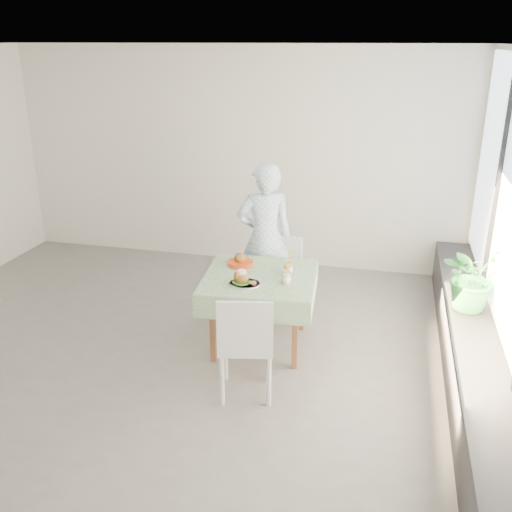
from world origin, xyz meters
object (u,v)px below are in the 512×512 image
(chair_far, at_px, (279,290))
(juice_cup_orange, at_px, (288,268))
(chair_near, at_px, (246,363))
(cafe_table, at_px, (260,302))
(main_dish, at_px, (243,279))
(diner, at_px, (265,238))
(potted_plant, at_px, (473,276))

(chair_far, distance_m, juice_cup_orange, 0.91)
(juice_cup_orange, bearing_deg, chair_near, -100.31)
(chair_near, bearing_deg, chair_far, 91.73)
(cafe_table, xyz_separation_m, juice_cup_orange, (0.25, 0.09, 0.35))
(cafe_table, distance_m, main_dish, 0.42)
(main_dish, bearing_deg, chair_far, 82.38)
(diner, bearing_deg, main_dish, 70.21)
(chair_far, height_order, main_dish, main_dish)
(chair_far, xyz_separation_m, chair_near, (0.05, -1.62, 0.04))
(chair_far, relative_size, chair_near, 0.88)
(cafe_table, bearing_deg, main_dish, -113.48)
(diner, xyz_separation_m, potted_plant, (2.08, -0.56, -0.01))
(chair_far, relative_size, main_dish, 2.85)
(chair_near, distance_m, potted_plant, 2.22)
(chair_far, bearing_deg, juice_cup_orange, -72.49)
(cafe_table, height_order, main_dish, main_dish)
(chair_far, bearing_deg, diner, 165.69)
(juice_cup_orange, bearing_deg, cafe_table, -159.44)
(chair_far, relative_size, diner, 0.50)
(diner, xyz_separation_m, juice_cup_orange, (0.40, -0.74, -0.02))
(chair_far, relative_size, juice_cup_orange, 3.01)
(cafe_table, xyz_separation_m, chair_far, (0.03, 0.78, -0.20))
(diner, height_order, juice_cup_orange, diner)
(cafe_table, relative_size, chair_near, 1.18)
(cafe_table, xyz_separation_m, diner, (-0.14, 0.83, 0.37))
(chair_near, xyz_separation_m, potted_plant, (1.86, 1.10, 0.53))
(chair_far, height_order, juice_cup_orange, juice_cup_orange)
(cafe_table, height_order, diner, diner)
(chair_near, bearing_deg, diner, 97.76)
(main_dish, bearing_deg, potted_plant, 13.92)
(cafe_table, xyz_separation_m, potted_plant, (1.94, 0.27, 0.36))
(chair_near, xyz_separation_m, diner, (-0.23, 1.66, 0.54))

